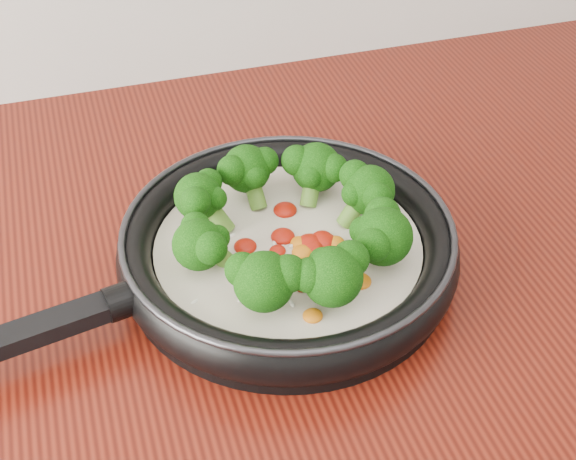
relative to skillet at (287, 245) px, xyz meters
name	(u,v)px	position (x,y,z in m)	size (l,w,h in m)	color
skillet	(287,245)	(0.00, 0.00, 0.00)	(0.52, 0.37, 0.09)	black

